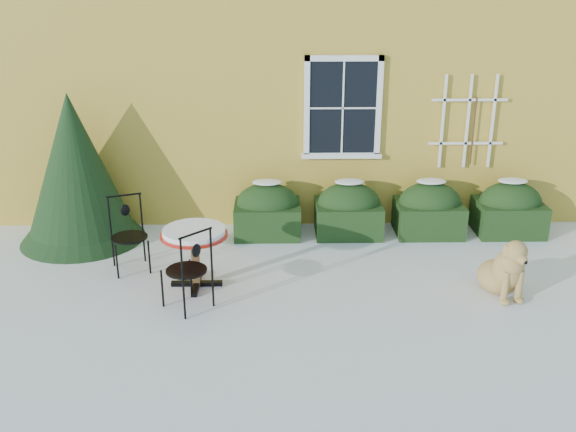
{
  "coord_description": "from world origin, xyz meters",
  "views": [
    {
      "loc": [
        -0.15,
        -7.07,
        3.97
      ],
      "look_at": [
        0.0,
        1.0,
        0.9
      ],
      "focal_mm": 40.0,
      "sensor_mm": 36.0,
      "label": 1
    }
  ],
  "objects_px": {
    "bistro_table": "(194,239)",
    "patio_chair_near": "(189,269)",
    "dog": "(505,271)",
    "evergreen_shrub": "(77,183)",
    "patio_chair_far": "(129,234)"
  },
  "relations": [
    {
      "from": "patio_chair_far",
      "to": "dog",
      "type": "xyz_separation_m",
      "value": [
        5.05,
        -0.9,
        -0.19
      ]
    },
    {
      "from": "bistro_table",
      "to": "dog",
      "type": "bearing_deg",
      "value": -4.71
    },
    {
      "from": "patio_chair_near",
      "to": "dog",
      "type": "xyz_separation_m",
      "value": [
        4.06,
        0.27,
        -0.19
      ]
    },
    {
      "from": "dog",
      "to": "evergreen_shrub",
      "type": "bearing_deg",
      "value": 150.36
    },
    {
      "from": "patio_chair_near",
      "to": "evergreen_shrub",
      "type": "bearing_deg",
      "value": -93.85
    },
    {
      "from": "evergreen_shrub",
      "to": "patio_chair_near",
      "type": "distance_m",
      "value": 3.05
    },
    {
      "from": "evergreen_shrub",
      "to": "bistro_table",
      "type": "distance_m",
      "value": 2.61
    },
    {
      "from": "evergreen_shrub",
      "to": "patio_chair_far",
      "type": "relative_size",
      "value": 2.19
    },
    {
      "from": "bistro_table",
      "to": "patio_chair_near",
      "type": "bearing_deg",
      "value": -90.54
    },
    {
      "from": "patio_chair_far",
      "to": "evergreen_shrub",
      "type": "bearing_deg",
      "value": 111.86
    },
    {
      "from": "bistro_table",
      "to": "patio_chair_near",
      "type": "xyz_separation_m",
      "value": [
        -0.01,
        -0.61,
        -0.15
      ]
    },
    {
      "from": "evergreen_shrub",
      "to": "patio_chair_far",
      "type": "distance_m",
      "value": 1.54
    },
    {
      "from": "bistro_table",
      "to": "evergreen_shrub",
      "type": "bearing_deg",
      "value": 140.0
    },
    {
      "from": "patio_chair_near",
      "to": "dog",
      "type": "distance_m",
      "value": 4.07
    },
    {
      "from": "bistro_table",
      "to": "patio_chair_near",
      "type": "relative_size",
      "value": 0.82
    }
  ]
}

